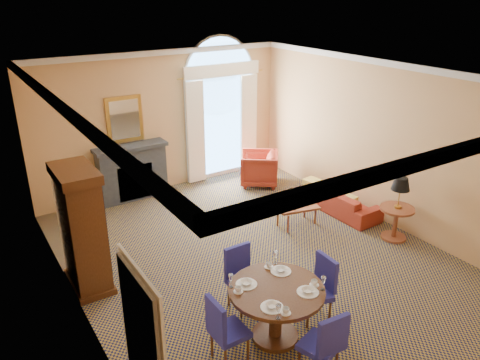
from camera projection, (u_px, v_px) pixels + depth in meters
ground at (255, 256)px, 8.33m from camera, size 7.50×7.50×0.00m
room_envelope at (233, 111)px, 7.88m from camera, size 6.04×7.52×3.45m
armoire at (82, 231)px, 7.20m from camera, size 0.57×1.02×2.00m
dining_table at (276, 302)px, 6.18m from camera, size 1.28×1.28×1.00m
dining_chair_north at (241, 273)px, 6.88m from camera, size 0.44×0.45×0.96m
dining_chair_south at (326, 342)px, 5.54m from camera, size 0.54×0.54×0.96m
dining_chair_east at (320, 284)px, 6.63m from camera, size 0.53×0.53×0.96m
dining_chair_west at (223, 327)px, 5.79m from camera, size 0.44×0.43×0.96m
sofa at (342, 201)px, 9.89m from camera, size 0.72×1.74×0.50m
armchair at (259, 168)px, 11.25m from camera, size 1.22×1.21×0.80m
coffee_table at (297, 207)px, 9.28m from camera, size 0.91×0.64×0.76m
side_table at (398, 202)px, 8.65m from camera, size 0.64×0.64×1.22m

